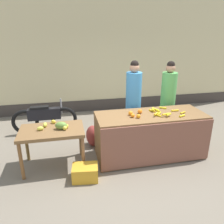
{
  "coord_description": "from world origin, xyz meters",
  "views": [
    {
      "loc": [
        -1.11,
        -3.76,
        2.41
      ],
      "look_at": [
        -0.27,
        0.15,
        0.96
      ],
      "focal_mm": 34.95,
      "sensor_mm": 36.0,
      "label": 1
    }
  ],
  "objects_px": {
    "parked_motorcycle": "(45,118)",
    "produce_crate": "(85,173)",
    "vendor_woman_green_shirt": "(168,101)",
    "vendor_woman_blue_shirt": "(133,103)",
    "produce_sack": "(93,136)"
  },
  "relations": [
    {
      "from": "vendor_woman_green_shirt",
      "to": "produce_sack",
      "type": "xyz_separation_m",
      "value": [
        -1.78,
        -0.07,
        -0.69
      ]
    },
    {
      "from": "produce_sack",
      "to": "vendor_woman_blue_shirt",
      "type": "bearing_deg",
      "value": 1.46
    },
    {
      "from": "vendor_woman_blue_shirt",
      "to": "vendor_woman_green_shirt",
      "type": "relative_size",
      "value": 1.02
    },
    {
      "from": "vendor_woman_blue_shirt",
      "to": "vendor_woman_green_shirt",
      "type": "xyz_separation_m",
      "value": [
        0.85,
        0.04,
        -0.02
      ]
    },
    {
      "from": "vendor_woman_green_shirt",
      "to": "vendor_woman_blue_shirt",
      "type": "bearing_deg",
      "value": -177.04
    },
    {
      "from": "vendor_woman_green_shirt",
      "to": "parked_motorcycle",
      "type": "relative_size",
      "value": 1.15
    },
    {
      "from": "produce_crate",
      "to": "parked_motorcycle",
      "type": "bearing_deg",
      "value": 110.57
    },
    {
      "from": "vendor_woman_green_shirt",
      "to": "parked_motorcycle",
      "type": "distance_m",
      "value": 3.05
    },
    {
      "from": "vendor_woman_green_shirt",
      "to": "parked_motorcycle",
      "type": "xyz_separation_m",
      "value": [
        -2.88,
        0.87,
        -0.52
      ]
    },
    {
      "from": "produce_sack",
      "to": "parked_motorcycle",
      "type": "bearing_deg",
      "value": 139.29
    },
    {
      "from": "produce_crate",
      "to": "vendor_woman_green_shirt",
      "type": "bearing_deg",
      "value": 31.13
    },
    {
      "from": "vendor_woman_blue_shirt",
      "to": "produce_sack",
      "type": "bearing_deg",
      "value": -178.54
    },
    {
      "from": "parked_motorcycle",
      "to": "produce_crate",
      "type": "distance_m",
      "value": 2.29
    },
    {
      "from": "vendor_woman_blue_shirt",
      "to": "produce_sack",
      "type": "xyz_separation_m",
      "value": [
        -0.93,
        -0.02,
        -0.71
      ]
    },
    {
      "from": "parked_motorcycle",
      "to": "produce_sack",
      "type": "xyz_separation_m",
      "value": [
        1.1,
        -0.94,
        -0.16
      ]
    }
  ]
}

